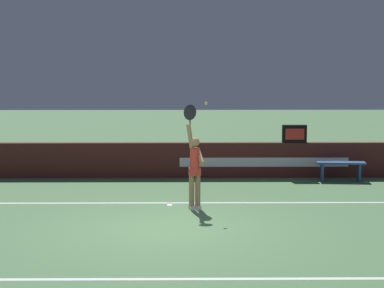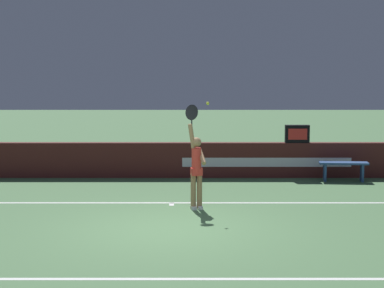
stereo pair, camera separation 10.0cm
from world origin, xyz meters
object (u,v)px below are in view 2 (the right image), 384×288
Objects in this scene: tennis_ball at (206,103)px; tennis_player at (195,166)px; courtside_bench_near at (342,167)px; speed_display at (295,134)px.

tennis_player is at bearing 144.73° from tennis_ball.
courtside_bench_near is at bearing 43.63° from tennis_ball.
tennis_ball reaches higher than tennis_player.
speed_display is 0.50× the size of courtside_bench_near.
tennis_ball reaches higher than courtside_bench_near.
tennis_ball is at bearing -121.66° from speed_display.
tennis_ball is 5.54m from courtside_bench_near.
speed_display is 4.90m from tennis_player.
tennis_player is 33.95× the size of tennis_ball.
speed_display is at bearing 54.84° from tennis_player.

